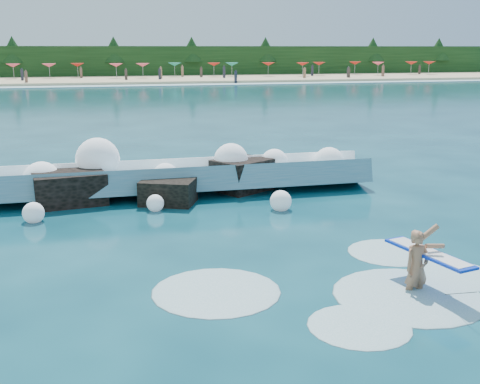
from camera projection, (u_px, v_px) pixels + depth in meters
The scene contains 11 objects.
ground at pixel (197, 269), 13.29m from camera, with size 200.00×200.00×0.00m, color #083440.
beach at pixel (99, 80), 86.70m from camera, with size 140.00×20.00×0.40m, color tan.
wet_band at pixel (102, 86), 76.38m from camera, with size 140.00×5.00×0.08m, color silver.
treeline at pixel (97, 62), 95.58m from camera, with size 140.00×4.00×5.00m, color black.
breaking_wave at pixel (131, 180), 19.91m from camera, with size 16.17×2.60×1.39m.
rock_cluster at pixel (153, 186), 19.45m from camera, with size 8.03×3.18×1.26m.
surfer_with_board at pixel (419, 265), 11.94m from camera, with size 1.04×2.79×1.55m.
wave_spray at pixel (111, 169), 19.60m from camera, with size 14.92×4.53×1.95m.
surf_foam at pixel (373, 289), 12.22m from camera, with size 9.35×5.37×0.15m.
beach_umbrellas at pixel (97, 65), 88.45m from camera, with size 111.55×6.35×0.50m.
beachgoers at pixel (119, 74), 85.30m from camera, with size 96.15×10.46×1.57m.
Camera 1 is at (-2.18, -12.37, 4.77)m, focal length 45.00 mm.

